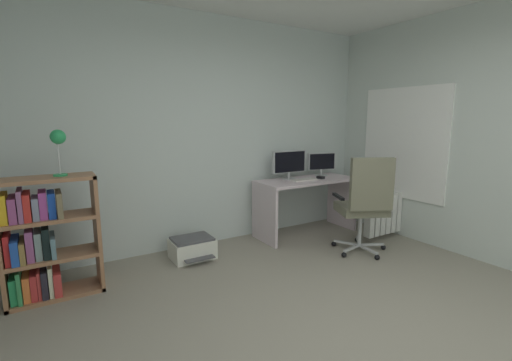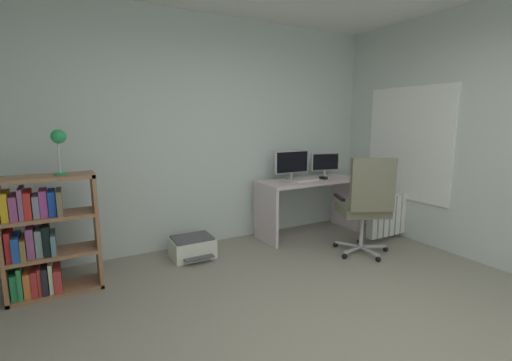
{
  "view_description": "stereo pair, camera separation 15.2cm",
  "coord_description": "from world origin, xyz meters",
  "px_view_note": "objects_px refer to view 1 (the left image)",
  "views": [
    {
      "loc": [
        -1.69,
        -1.44,
        1.53
      ],
      "look_at": [
        0.28,
        1.81,
        0.86
      ],
      "focal_mm": 24.64,
      "sensor_mm": 36.0,
      "label": 1
    },
    {
      "loc": [
        -1.56,
        -1.51,
        1.53
      ],
      "look_at": [
        0.28,
        1.81,
        0.86
      ],
      "focal_mm": 24.64,
      "sensor_mm": 36.0,
      "label": 2
    }
  ],
  "objects_px": {
    "monitor_secondary": "(322,163)",
    "desk": "(306,194)",
    "keyboard": "(304,180)",
    "computer_mouse": "(321,177)",
    "desk_lamp": "(58,141)",
    "monitor_main": "(289,163)",
    "radiator": "(394,212)",
    "printer": "(192,248)",
    "bookshelf": "(41,241)",
    "office_chair": "(365,201)"
  },
  "relations": [
    {
      "from": "bookshelf",
      "to": "radiator",
      "type": "height_order",
      "value": "bookshelf"
    },
    {
      "from": "desk",
      "to": "desk_lamp",
      "type": "relative_size",
      "value": 3.48
    },
    {
      "from": "computer_mouse",
      "to": "radiator",
      "type": "distance_m",
      "value": 1.06
    },
    {
      "from": "monitor_secondary",
      "to": "bookshelf",
      "type": "distance_m",
      "value": 3.41
    },
    {
      "from": "keyboard",
      "to": "desk_lamp",
      "type": "xyz_separation_m",
      "value": [
        -2.72,
        -0.12,
        0.59
      ]
    },
    {
      "from": "desk",
      "to": "bookshelf",
      "type": "xyz_separation_m",
      "value": [
        -3.01,
        -0.19,
        -0.03
      ]
    },
    {
      "from": "keyboard",
      "to": "radiator",
      "type": "relative_size",
      "value": 0.34
    },
    {
      "from": "monitor_main",
      "to": "office_chair",
      "type": "xyz_separation_m",
      "value": [
        0.29,
        -1.04,
        -0.34
      ]
    },
    {
      "from": "desk_lamp",
      "to": "printer",
      "type": "relative_size",
      "value": 0.85
    },
    {
      "from": "printer",
      "to": "desk",
      "type": "bearing_deg",
      "value": 0.68
    },
    {
      "from": "monitor_main",
      "to": "monitor_secondary",
      "type": "distance_m",
      "value": 0.56
    },
    {
      "from": "desk",
      "to": "keyboard",
      "type": "bearing_deg",
      "value": -145.41
    },
    {
      "from": "desk_lamp",
      "to": "printer",
      "type": "bearing_deg",
      "value": 8.11
    },
    {
      "from": "desk_lamp",
      "to": "radiator",
      "type": "relative_size",
      "value": 0.39
    },
    {
      "from": "desk",
      "to": "monitor_main",
      "type": "xyz_separation_m",
      "value": [
        -0.2,
        0.12,
        0.42
      ]
    },
    {
      "from": "bookshelf",
      "to": "printer",
      "type": "xyz_separation_m",
      "value": [
        1.4,
        0.17,
        -0.4
      ]
    },
    {
      "from": "keyboard",
      "to": "office_chair",
      "type": "distance_m",
      "value": 0.88
    },
    {
      "from": "monitor_secondary",
      "to": "desk",
      "type": "bearing_deg",
      "value": -161.88
    },
    {
      "from": "monitor_main",
      "to": "computer_mouse",
      "type": "distance_m",
      "value": 0.47
    },
    {
      "from": "desk",
      "to": "keyboard",
      "type": "xyz_separation_m",
      "value": [
        -0.1,
        -0.07,
        0.21
      ]
    },
    {
      "from": "bookshelf",
      "to": "radiator",
      "type": "relative_size",
      "value": 1.04
    },
    {
      "from": "monitor_main",
      "to": "radiator",
      "type": "bearing_deg",
      "value": -34.8
    },
    {
      "from": "printer",
      "to": "bookshelf",
      "type": "bearing_deg",
      "value": -173.01
    },
    {
      "from": "office_chair",
      "to": "printer",
      "type": "relative_size",
      "value": 2.45
    },
    {
      "from": "keyboard",
      "to": "desk_lamp",
      "type": "distance_m",
      "value": 2.79
    },
    {
      "from": "computer_mouse",
      "to": "desk_lamp",
      "type": "bearing_deg",
      "value": 173.96
    },
    {
      "from": "monitor_main",
      "to": "computer_mouse",
      "type": "relative_size",
      "value": 5.06
    },
    {
      "from": "keyboard",
      "to": "office_chair",
      "type": "xyz_separation_m",
      "value": [
        0.19,
        -0.85,
        -0.13
      ]
    },
    {
      "from": "desk",
      "to": "printer",
      "type": "bearing_deg",
      "value": -179.32
    },
    {
      "from": "monitor_secondary",
      "to": "office_chair",
      "type": "height_order",
      "value": "office_chair"
    },
    {
      "from": "keyboard",
      "to": "printer",
      "type": "relative_size",
      "value": 0.74
    },
    {
      "from": "computer_mouse",
      "to": "office_chair",
      "type": "height_order",
      "value": "office_chair"
    },
    {
      "from": "bookshelf",
      "to": "radiator",
      "type": "xyz_separation_m",
      "value": [
        3.95,
        -0.48,
        -0.19
      ]
    },
    {
      "from": "keyboard",
      "to": "computer_mouse",
      "type": "height_order",
      "value": "computer_mouse"
    },
    {
      "from": "bookshelf",
      "to": "printer",
      "type": "bearing_deg",
      "value": 6.99
    },
    {
      "from": "bookshelf",
      "to": "desk_lamp",
      "type": "bearing_deg",
      "value": -0.0
    },
    {
      "from": "monitor_secondary",
      "to": "radiator",
      "type": "bearing_deg",
      "value": -53.86
    },
    {
      "from": "monitor_secondary",
      "to": "bookshelf",
      "type": "relative_size",
      "value": 0.39
    },
    {
      "from": "desk",
      "to": "computer_mouse",
      "type": "distance_m",
      "value": 0.3
    },
    {
      "from": "monitor_secondary",
      "to": "printer",
      "type": "distance_m",
      "value": 2.14
    },
    {
      "from": "radiator",
      "to": "bookshelf",
      "type": "bearing_deg",
      "value": 173.08
    },
    {
      "from": "monitor_main",
      "to": "bookshelf",
      "type": "bearing_deg",
      "value": -173.75
    },
    {
      "from": "office_chair",
      "to": "desk_lamp",
      "type": "xyz_separation_m",
      "value": [
        -2.91,
        0.73,
        0.72
      ]
    },
    {
      "from": "office_chair",
      "to": "printer",
      "type": "xyz_separation_m",
      "value": [
        -1.7,
        0.9,
        -0.51
      ]
    },
    {
      "from": "desk",
      "to": "bookshelf",
      "type": "distance_m",
      "value": 3.02
    },
    {
      "from": "office_chair",
      "to": "printer",
      "type": "distance_m",
      "value": 1.99
    },
    {
      "from": "monitor_secondary",
      "to": "keyboard",
      "type": "xyz_separation_m",
      "value": [
        -0.46,
        -0.19,
        -0.17
      ]
    },
    {
      "from": "office_chair",
      "to": "printer",
      "type": "height_order",
      "value": "office_chair"
    },
    {
      "from": "computer_mouse",
      "to": "printer",
      "type": "height_order",
      "value": "computer_mouse"
    },
    {
      "from": "office_chair",
      "to": "monitor_main",
      "type": "bearing_deg",
      "value": 105.34
    }
  ]
}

